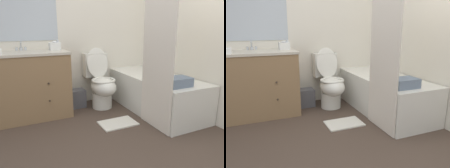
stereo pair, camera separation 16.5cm
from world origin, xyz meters
TOP-DOWN VIEW (x-y plane):
  - ground_plane at (0.00, 0.00)m, footprint 14.00×14.00m
  - wall_back at (-0.01, 1.84)m, footprint 8.00×0.06m
  - wall_right at (1.32, 0.91)m, footprint 0.05×2.81m
  - vanity_cabinet at (-0.74, 1.53)m, footprint 1.10×0.59m
  - sink_faucet at (-0.74, 1.74)m, footprint 0.14×0.12m
  - toilet at (0.29, 1.47)m, footprint 0.35×0.66m
  - bathtub at (0.94, 1.02)m, footprint 0.68×1.58m
  - shower_curtain at (0.59, 0.54)m, footprint 0.01×0.55m
  - wastebasket at (-0.05, 1.61)m, footprint 0.24×0.20m
  - tissue_box at (-0.33, 1.60)m, footprint 0.14×0.14m
  - soap_dispenser at (-0.29, 1.58)m, footprint 0.07×0.07m
  - bath_towel_folded at (0.82, 0.44)m, footprint 0.30×0.21m
  - bath_mat at (0.23, 0.81)m, footprint 0.45×0.30m

SIDE VIEW (x-z plane):
  - ground_plane at x=0.00m, z-range 0.00..0.00m
  - bath_mat at x=0.23m, z-range 0.00..0.02m
  - wastebasket at x=-0.05m, z-range 0.00..0.27m
  - bathtub at x=0.94m, z-range 0.00..0.51m
  - toilet at x=0.29m, z-range -0.07..0.81m
  - vanity_cabinet at x=-0.74m, z-range 0.01..0.88m
  - bath_towel_folded at x=0.82m, z-range 0.51..0.61m
  - sink_faucet at x=-0.74m, z-range 0.84..0.97m
  - tissue_box at x=-0.33m, z-range 0.86..0.98m
  - soap_dispenser at x=-0.29m, z-range 0.86..0.99m
  - shower_curtain at x=0.59m, z-range 0.00..1.92m
  - wall_right at x=1.32m, z-range 0.00..2.50m
  - wall_back at x=-0.01m, z-range 0.00..2.50m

